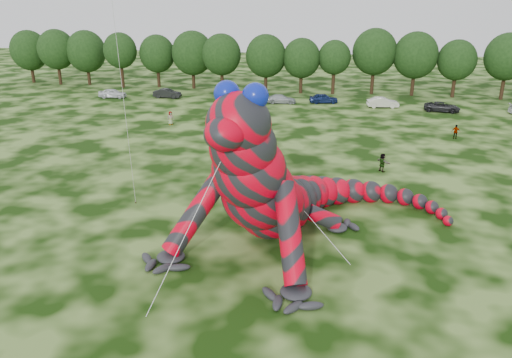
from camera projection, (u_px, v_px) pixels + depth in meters
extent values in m
plane|color=#16330A|center=(281.00, 265.00, 29.71)|extent=(240.00, 240.00, 0.00)
cylinder|color=silver|center=(125.00, 110.00, 33.81)|extent=(0.02, 0.02, 16.36)
cylinder|color=#382314|center=(136.00, 202.00, 38.59)|extent=(0.08, 0.08, 0.24)
imported|color=white|center=(113.00, 93.00, 78.99)|extent=(4.44, 2.19, 1.46)
imported|color=black|center=(167.00, 93.00, 78.93)|extent=(4.38, 1.53, 1.44)
imported|color=#9B0410|center=(239.00, 99.00, 74.60)|extent=(4.95, 2.74, 1.31)
imported|color=#A1A7AA|center=(281.00, 99.00, 74.92)|extent=(4.56, 2.16, 1.29)
imported|color=navy|center=(324.00, 98.00, 74.99)|extent=(4.53, 2.49, 1.46)
imported|color=silver|center=(383.00, 102.00, 71.99)|extent=(4.67, 2.15, 1.48)
imported|color=#232326|center=(442.00, 107.00, 69.42)|extent=(5.12, 2.91, 1.35)
imported|color=gray|center=(382.00, 162.00, 45.41)|extent=(1.40, 1.54, 1.71)
imported|color=gray|center=(171.00, 118.00, 62.27)|extent=(0.97, 0.94, 1.68)
imported|color=gray|center=(456.00, 132.00, 55.99)|extent=(1.01, 0.57, 1.62)
imported|color=gray|center=(210.00, 137.00, 53.62)|extent=(0.62, 0.72, 1.66)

